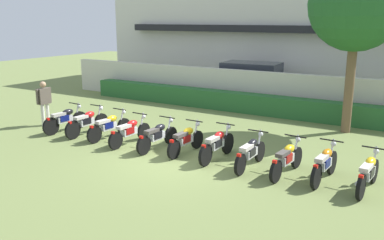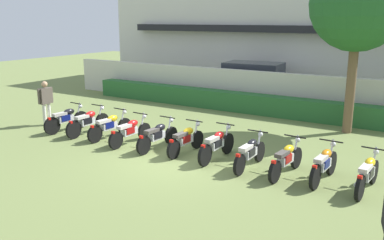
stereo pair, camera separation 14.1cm
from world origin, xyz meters
name	(u,v)px [view 1 (the left image)]	position (x,y,z in m)	size (l,w,h in m)	color
ground	(175,160)	(0.00, 0.00, 0.00)	(60.00, 60.00, 0.00)	olive
building	(318,31)	(0.00, 14.16, 3.28)	(23.91, 6.50, 6.57)	silver
compound_wall	(272,92)	(0.00, 7.58, 0.86)	(22.71, 0.30, 1.72)	beige
hedge_row	(266,105)	(0.00, 6.88, 0.41)	(18.17, 0.70, 0.82)	#28602D
parked_car	(254,82)	(-1.63, 9.37, 0.94)	(4.62, 2.34, 1.89)	silver
tree_near_inspector	(357,5)	(3.50, 5.76, 4.41)	(3.19, 3.19, 6.04)	brown
motorcycle_in_row_0	(65,119)	(-5.08, 0.54, 0.46)	(0.60, 1.86, 0.97)	black
motorcycle_in_row_1	(87,122)	(-4.11, 0.66, 0.46)	(0.60, 1.97, 0.97)	black
motorcycle_in_row_2	(109,126)	(-3.12, 0.69, 0.44)	(0.60, 1.92, 0.95)	black
motorcycle_in_row_3	(130,131)	(-2.10, 0.54, 0.44)	(0.60, 1.91, 0.94)	black
motorcycle_in_row_4	(157,136)	(-1.03, 0.57, 0.44)	(0.60, 1.91, 0.95)	black
motorcycle_in_row_5	(186,139)	(-0.06, 0.68, 0.44)	(0.60, 1.81, 0.94)	black
motorcycle_in_row_6	(217,144)	(1.00, 0.69, 0.45)	(0.60, 1.94, 0.97)	black
motorcycle_in_row_7	(250,152)	(2.10, 0.55, 0.44)	(0.60, 1.87, 0.94)	black
motorcycle_in_row_8	(287,159)	(3.11, 0.56, 0.44)	(0.60, 1.91, 0.95)	black
motorcycle_in_row_9	(325,164)	(4.05, 0.64, 0.45)	(0.60, 1.84, 0.97)	black
motorcycle_in_row_10	(368,173)	(5.08, 0.56, 0.45)	(0.60, 1.83, 0.96)	black
inspector_person	(44,100)	(-6.41, 0.77, 1.00)	(0.23, 0.68, 1.68)	silver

